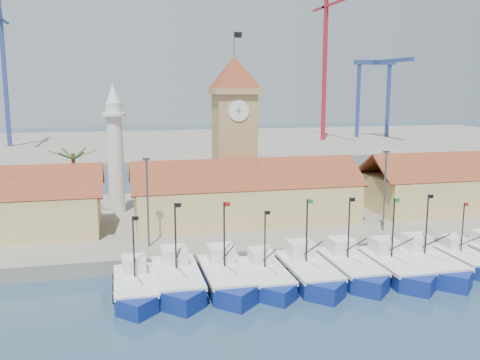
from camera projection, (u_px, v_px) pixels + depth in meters
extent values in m
plane|color=navy|center=(300.00, 294.00, 45.68)|extent=(400.00, 400.00, 0.00)
cube|color=gray|center=(238.00, 218.00, 68.57)|extent=(140.00, 32.00, 1.50)
cube|color=gray|center=(170.00, 145.00, 151.02)|extent=(240.00, 80.00, 2.00)
cube|color=navy|center=(135.00, 291.00, 45.09)|extent=(3.41, 7.73, 1.76)
cube|color=navy|center=(137.00, 309.00, 41.38)|extent=(3.41, 3.41, 1.76)
cube|color=silver|center=(135.00, 281.00, 44.93)|extent=(3.48, 7.94, 0.34)
cube|color=silver|center=(134.00, 264.00, 46.65)|extent=(2.05, 2.15, 1.37)
cylinder|color=black|center=(134.00, 248.00, 44.93)|extent=(0.14, 0.14, 5.46)
cube|color=black|center=(136.00, 218.00, 44.54)|extent=(0.49, 0.02, 0.34)
cube|color=navy|center=(177.00, 283.00, 46.56)|extent=(3.81, 8.62, 1.96)
cube|color=navy|center=(183.00, 303.00, 42.42)|extent=(3.81, 3.81, 1.96)
cube|color=silver|center=(177.00, 273.00, 46.39)|extent=(3.89, 8.86, 0.38)
cube|color=silver|center=(174.00, 256.00, 48.30)|extent=(2.29, 2.39, 1.52)
cylinder|color=black|center=(176.00, 237.00, 46.38)|extent=(0.15, 0.15, 6.09)
cube|color=black|center=(178.00, 205.00, 45.95)|extent=(0.54, 0.02, 0.38)
cube|color=navy|center=(226.00, 281.00, 47.23)|extent=(3.77, 8.54, 1.94)
cube|color=navy|center=(236.00, 299.00, 43.13)|extent=(3.77, 3.77, 1.94)
cube|color=silver|center=(226.00, 270.00, 47.06)|extent=(3.85, 8.77, 0.38)
cube|color=silver|center=(221.00, 254.00, 48.96)|extent=(2.26, 2.37, 1.51)
cylinder|color=black|center=(224.00, 235.00, 47.05)|extent=(0.15, 0.15, 6.04)
cube|color=#A5140F|center=(227.00, 204.00, 46.62)|extent=(0.54, 0.02, 0.38)
cube|color=navy|center=(266.00, 280.00, 47.63)|extent=(3.34, 7.56, 1.72)
cube|color=navy|center=(279.00, 296.00, 44.00)|extent=(3.34, 3.34, 1.72)
cube|color=silver|center=(266.00, 271.00, 47.48)|extent=(3.41, 7.77, 0.33)
cube|color=silver|center=(261.00, 256.00, 49.16)|extent=(2.00, 2.10, 1.34)
cylinder|color=black|center=(265.00, 240.00, 47.47)|extent=(0.13, 0.13, 5.34)
cube|color=black|center=(268.00, 213.00, 47.09)|extent=(0.48, 0.02, 0.33)
cube|color=navy|center=(308.00, 275.00, 48.53)|extent=(3.76, 8.51, 1.93)
cube|color=navy|center=(326.00, 293.00, 44.45)|extent=(3.76, 3.76, 1.93)
cube|color=silver|center=(308.00, 265.00, 48.37)|extent=(3.84, 8.75, 0.38)
cube|color=silver|center=(300.00, 249.00, 50.26)|extent=(2.26, 2.36, 1.50)
cylinder|color=black|center=(307.00, 232.00, 48.36)|extent=(0.15, 0.15, 6.02)
cube|color=#197226|center=(310.00, 201.00, 47.93)|extent=(0.54, 0.02, 0.38)
cube|color=navy|center=(350.00, 271.00, 49.75)|extent=(3.70, 8.38, 1.91)
cube|color=navy|center=(370.00, 287.00, 45.73)|extent=(3.70, 3.70, 1.91)
cube|color=silver|center=(350.00, 261.00, 49.58)|extent=(3.78, 8.62, 0.37)
cube|color=silver|center=(341.00, 246.00, 51.44)|extent=(2.22, 2.33, 1.48)
cylinder|color=black|center=(349.00, 229.00, 49.57)|extent=(0.15, 0.15, 5.93)
cube|color=black|center=(353.00, 200.00, 49.15)|extent=(0.53, 0.02, 0.37)
cube|color=navy|center=(394.00, 270.00, 49.98)|extent=(3.65, 8.26, 1.88)
cube|color=navy|center=(418.00, 286.00, 46.02)|extent=(3.65, 3.65, 1.88)
cube|color=silver|center=(394.00, 261.00, 49.82)|extent=(3.72, 8.49, 0.37)
cube|color=silver|center=(384.00, 246.00, 51.65)|extent=(2.19, 2.30, 1.46)
cylinder|color=black|center=(393.00, 229.00, 49.81)|extent=(0.15, 0.15, 5.84)
cube|color=#197226|center=(397.00, 200.00, 49.39)|extent=(0.52, 0.02, 0.37)
cube|color=navy|center=(427.00, 267.00, 50.86)|extent=(3.74, 8.46, 1.92)
cube|color=navy|center=(454.00, 282.00, 46.81)|extent=(3.74, 3.74, 1.92)
cube|color=silver|center=(428.00, 257.00, 50.70)|extent=(3.81, 8.69, 0.37)
cube|color=silver|center=(416.00, 242.00, 52.58)|extent=(2.24, 2.35, 1.50)
cylinder|color=black|center=(427.00, 225.00, 50.69)|extent=(0.15, 0.15, 5.98)
cube|color=black|center=(431.00, 196.00, 50.27)|extent=(0.53, 0.02, 0.37)
cube|color=navy|center=(463.00, 262.00, 52.53)|extent=(3.16, 7.15, 1.62)
cube|color=silver|center=(464.00, 254.00, 52.39)|extent=(3.22, 7.35, 0.32)
cube|color=silver|center=(453.00, 242.00, 53.97)|extent=(1.89, 1.99, 1.26)
cylinder|color=black|center=(463.00, 228.00, 52.38)|extent=(0.13, 0.13, 5.05)
cube|color=#A5140F|center=(466.00, 204.00, 52.02)|extent=(0.45, 0.02, 0.32)
cube|color=#DBBB78|center=(245.00, 202.00, 64.21)|extent=(26.00, 10.00, 4.50)
cube|color=#9C4E27|center=(250.00, 175.00, 61.16)|extent=(27.04, 5.13, 3.21)
cube|color=#9C4E27|center=(240.00, 168.00, 65.95)|extent=(27.04, 5.13, 3.21)
cube|color=#DBBB78|center=(478.00, 190.00, 71.34)|extent=(30.00, 10.00, 4.50)
cube|color=#9C4E27|center=(468.00, 160.00, 73.08)|extent=(31.20, 5.13, 3.21)
cube|color=tan|center=(234.00, 153.00, 69.05)|extent=(5.00, 5.00, 15.00)
cube|color=tan|center=(234.00, 91.00, 67.68)|extent=(5.80, 5.80, 0.80)
pyramid|color=#9C4E27|center=(234.00, 72.00, 67.28)|extent=(5.80, 5.80, 4.00)
cylinder|color=white|center=(239.00, 111.00, 65.65)|extent=(2.60, 0.15, 2.60)
cube|color=black|center=(239.00, 111.00, 65.57)|extent=(0.08, 0.02, 1.00)
cube|color=black|center=(239.00, 111.00, 65.57)|extent=(0.80, 0.02, 0.08)
cylinder|color=#3F3F44|center=(234.00, 44.00, 66.67)|extent=(0.10, 0.10, 3.00)
cube|color=black|center=(238.00, 35.00, 66.59)|extent=(1.00, 0.03, 0.70)
cylinder|color=silver|center=(116.00, 158.00, 67.71)|extent=(2.00, 2.00, 14.00)
cylinder|color=silver|center=(114.00, 114.00, 66.76)|extent=(3.00, 3.00, 0.40)
cone|color=silver|center=(113.00, 93.00, 66.31)|extent=(1.80, 1.80, 2.40)
cylinder|color=brown|center=(75.00, 186.00, 65.20)|extent=(0.44, 0.44, 8.00)
cube|color=#20531C|center=(85.00, 155.00, 64.85)|extent=(2.80, 0.35, 1.18)
cube|color=#20531C|center=(80.00, 154.00, 65.86)|extent=(1.71, 2.60, 1.18)
cube|color=#20531C|center=(68.00, 154.00, 65.55)|extent=(1.71, 2.60, 1.18)
cube|color=#20531C|center=(61.00, 155.00, 64.23)|extent=(2.80, 0.35, 1.18)
cube|color=#20531C|center=(66.00, 156.00, 63.22)|extent=(1.71, 2.60, 1.18)
cube|color=#20531C|center=(78.00, 156.00, 63.54)|extent=(1.71, 2.60, 1.18)
cylinder|color=#3F3F44|center=(148.00, 203.00, 53.47)|extent=(0.20, 0.20, 9.00)
cube|color=#3F3F44|center=(146.00, 159.00, 52.70)|extent=(0.70, 0.25, 0.25)
cylinder|color=#3F3F44|center=(385.00, 191.00, 59.26)|extent=(0.20, 0.20, 9.00)
cube|color=#3F3F44|center=(386.00, 152.00, 58.50)|extent=(0.70, 0.25, 0.25)
cube|color=navy|center=(5.00, 82.00, 136.69)|extent=(1.00, 1.00, 33.06)
cube|color=navy|center=(4.00, 21.00, 138.79)|extent=(0.60, 10.00, 0.60)
cube|color=#B41B28|center=(325.00, 73.00, 152.48)|extent=(1.00, 1.00, 38.52)
cube|color=#B41B28|center=(340.00, 1.00, 139.96)|extent=(0.60, 24.36, 0.60)
cube|color=#B41B28|center=(320.00, 9.00, 154.10)|extent=(0.60, 10.00, 0.60)
cube|color=navy|center=(358.00, 101.00, 161.63)|extent=(0.90, 0.90, 22.00)
cube|color=navy|center=(388.00, 101.00, 163.86)|extent=(0.90, 0.90, 22.00)
cube|color=navy|center=(375.00, 62.00, 160.74)|extent=(13.00, 1.40, 1.40)
cube|color=navy|center=(391.00, 61.00, 151.15)|extent=(1.40, 22.00, 1.00)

